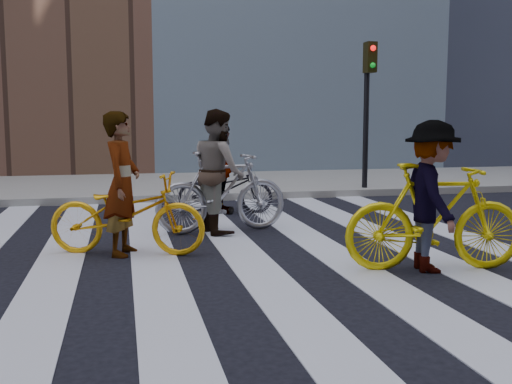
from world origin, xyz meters
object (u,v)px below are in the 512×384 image
object	(u,v)px
traffic_signal	(368,91)
rider_right	(431,196)
bike_yellow_right	(435,217)
bike_dark_rear	(225,189)
rider_mid	(219,171)
bike_silver_mid	(222,192)
rider_rear	(222,168)
rider_left	(122,184)
bike_yellow_left	(127,214)

from	to	relation	value
traffic_signal	rider_right	xyz separation A→B (m)	(-1.99, -6.46, -1.44)
bike_yellow_right	rider_right	size ratio (longest dim) A/B	1.20
bike_dark_rear	rider_mid	world-z (taller)	rider_mid
bike_silver_mid	rider_rear	bearing A→B (deg)	-18.90
bike_dark_rear	rider_right	distance (m)	4.79
rider_left	traffic_signal	bearing A→B (deg)	-29.57
bike_yellow_right	rider_mid	world-z (taller)	rider_mid
rider_mid	rider_rear	size ratio (longest dim) A/B	1.14
traffic_signal	bike_dark_rear	bearing A→B (deg)	-151.17
bike_yellow_right	rider_rear	distance (m)	4.81
bike_yellow_left	bike_yellow_right	distance (m)	3.66
bike_yellow_right	rider_rear	world-z (taller)	rider_rear
bike_yellow_right	bike_dark_rear	xyz separation A→B (m)	(-1.58, 4.52, -0.16)
rider_left	rider_right	bearing A→B (deg)	-97.39
rider_rear	bike_yellow_right	bearing A→B (deg)	-145.65
bike_yellow_right	rider_rear	bearing A→B (deg)	29.16
bike_dark_rear	rider_mid	bearing A→B (deg)	-178.13
bike_yellow_left	bike_silver_mid	size ratio (longest dim) A/B	0.97
bike_yellow_left	bike_dark_rear	size ratio (longest dim) A/B	1.16
bike_yellow_right	rider_mid	xyz separation A→B (m)	(-1.98, 2.75, 0.31)
traffic_signal	bike_silver_mid	bearing A→B (deg)	-136.19
traffic_signal	rider_rear	world-z (taller)	traffic_signal
rider_mid	bike_yellow_left	bearing A→B (deg)	122.45
bike_yellow_right	rider_right	xyz separation A→B (m)	(-0.05, 0.00, 0.23)
bike_silver_mid	rider_mid	size ratio (longest dim) A/B	1.10
traffic_signal	rider_mid	bearing A→B (deg)	-136.56
bike_yellow_right	rider_mid	bearing A→B (deg)	45.07
bike_silver_mid	rider_left	size ratio (longest dim) A/B	1.14
rider_mid	rider_right	distance (m)	3.36
bike_silver_mid	bike_yellow_right	xyz separation A→B (m)	(1.93, -2.75, -0.00)
bike_dark_rear	rider_mid	size ratio (longest dim) A/B	0.92
traffic_signal	rider_rear	xyz separation A→B (m)	(-3.56, -1.93, -1.48)
rider_left	rider_mid	size ratio (longest dim) A/B	0.97
rider_left	rider_mid	distance (m)	1.84
bike_yellow_right	rider_left	size ratio (longest dim) A/B	1.13
bike_dark_rear	rider_left	size ratio (longest dim) A/B	0.95
bike_silver_mid	rider_mid	world-z (taller)	rider_mid
rider_left	rider_rear	size ratio (longest dim) A/B	1.10
bike_yellow_left	traffic_signal	bearing A→B (deg)	-29.30
rider_right	rider_rear	size ratio (longest dim) A/B	1.04
rider_right	rider_left	bearing A→B (deg)	74.31
bike_silver_mid	rider_right	world-z (taller)	rider_right
rider_mid	rider_rear	bearing A→B (deg)	-20.46
bike_silver_mid	rider_left	xyz separation A→B (m)	(-1.44, -1.20, 0.28)
bike_yellow_right	rider_rear	size ratio (longest dim) A/B	1.24
bike_yellow_left	rider_mid	bearing A→B (deg)	-30.57
rider_left	bike_yellow_left	bearing A→B (deg)	-72.32
bike_dark_rear	rider_right	xyz separation A→B (m)	(1.53, -4.52, 0.39)
rider_right	traffic_signal	bearing A→B (deg)	-7.72
traffic_signal	rider_right	distance (m)	6.91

